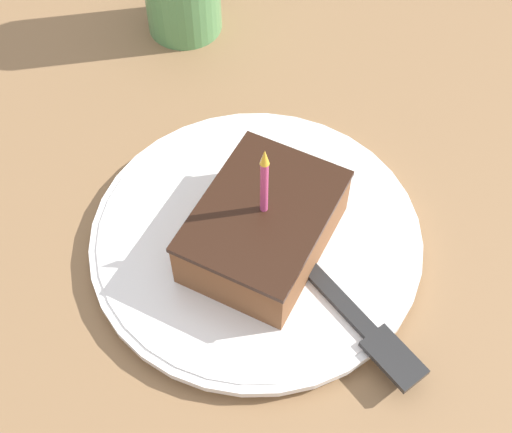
{
  "coord_description": "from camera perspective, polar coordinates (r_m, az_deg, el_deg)",
  "views": [
    {
      "loc": [
        0.13,
        -0.24,
        0.47
      ],
      "look_at": [
        -0.01,
        0.03,
        0.04
      ],
      "focal_mm": 50.0,
      "sensor_mm": 36.0,
      "label": 1
    }
  ],
  "objects": [
    {
      "name": "ground_plane",
      "position": [
        0.56,
        -0.48,
        -5.93
      ],
      "size": [
        2.4,
        2.4,
        0.04
      ],
      "color": "olive",
      "rests_on": "ground"
    },
    {
      "name": "fork",
      "position": [
        0.52,
        6.18,
        -6.15
      ],
      "size": [
        0.19,
        0.1,
        0.0
      ],
      "color": "#262626",
      "rests_on": "plate"
    },
    {
      "name": "cake_slice",
      "position": [
        0.52,
        1.03,
        -0.99
      ],
      "size": [
        0.09,
        0.12,
        0.11
      ],
      "color": "brown",
      "rests_on": "plate"
    },
    {
      "name": "plate",
      "position": [
        0.55,
        -0.0,
        -1.79
      ],
      "size": [
        0.26,
        0.26,
        0.02
      ],
      "color": "white",
      "rests_on": "ground_plane"
    }
  ]
}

